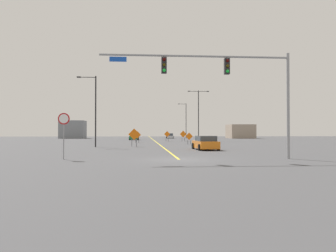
% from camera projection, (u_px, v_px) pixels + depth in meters
% --- Properties ---
extents(ground, '(206.94, 206.94, 0.00)m').
position_uv_depth(ground, '(179.00, 160.00, 21.34)').
color(ground, '#444447').
extents(road_centre_stripe, '(0.16, 114.97, 0.01)m').
position_uv_depth(road_centre_stripe, '(152.00, 139.00, 78.64)').
color(road_centre_stripe, yellow).
rests_on(road_centre_stripe, ground).
extents(traffic_signal_assembly, '(12.66, 0.44, 7.11)m').
position_uv_depth(traffic_signal_assembly, '(227.00, 77.00, 21.67)').
color(traffic_signal_assembly, gray).
rests_on(traffic_signal_assembly, ground).
extents(stop_sign, '(0.76, 0.07, 3.05)m').
position_uv_depth(stop_sign, '(64.00, 127.00, 21.50)').
color(stop_sign, gray).
rests_on(stop_sign, ground).
extents(street_lamp_mid_right, '(4.17, 0.24, 9.84)m').
position_uv_depth(street_lamp_mid_right, '(198.00, 111.00, 63.68)').
color(street_lamp_mid_right, black).
rests_on(street_lamp_mid_right, ground).
extents(street_lamp_mid_left, '(2.26, 0.24, 9.40)m').
position_uv_depth(street_lamp_mid_left, '(186.00, 119.00, 87.83)').
color(street_lamp_mid_left, black).
rests_on(street_lamp_mid_left, ground).
extents(street_lamp_far_left, '(2.28, 0.24, 8.42)m').
position_uv_depth(street_lamp_far_left, '(94.00, 108.00, 38.72)').
color(street_lamp_far_left, black).
rests_on(street_lamp_far_left, ground).
extents(construction_sign_median_far, '(1.24, 0.29, 1.93)m').
position_uv_depth(construction_sign_median_far, '(137.00, 135.00, 53.99)').
color(construction_sign_median_far, orange).
rests_on(construction_sign_median_far, ground).
extents(construction_sign_median_near, '(1.07, 0.15, 1.70)m').
position_uv_depth(construction_sign_median_near, '(189.00, 137.00, 46.81)').
color(construction_sign_median_near, orange).
rests_on(construction_sign_median_near, ground).
extents(construction_sign_right_lane, '(1.41, 0.08, 2.21)m').
position_uv_depth(construction_sign_right_lane, '(134.00, 135.00, 39.75)').
color(construction_sign_right_lane, orange).
rests_on(construction_sign_right_lane, ground).
extents(construction_sign_right_shoulder, '(1.13, 0.27, 1.93)m').
position_uv_depth(construction_sign_right_shoulder, '(167.00, 135.00, 62.11)').
color(construction_sign_right_shoulder, orange).
rests_on(construction_sign_right_shoulder, ground).
extents(construction_sign_left_shoulder, '(1.29, 0.23, 2.01)m').
position_uv_depth(construction_sign_left_shoulder, '(183.00, 135.00, 61.33)').
color(construction_sign_left_shoulder, orange).
rests_on(construction_sign_left_shoulder, ground).
extents(car_silver_passing, '(2.06, 4.28, 1.36)m').
position_uv_depth(car_silver_passing, '(170.00, 136.00, 88.83)').
color(car_silver_passing, '#B7BABF').
rests_on(car_silver_passing, ground).
extents(car_orange_mid, '(2.22, 4.65, 1.40)m').
position_uv_depth(car_orange_mid, '(205.00, 143.00, 32.95)').
color(car_orange_mid, orange).
rests_on(car_orange_mid, ground).
extents(car_green_distant, '(2.13, 4.05, 1.52)m').
position_uv_depth(car_green_distant, '(134.00, 137.00, 72.34)').
color(car_green_distant, '#196B38').
rests_on(car_green_distant, ground).
extents(roadside_building_east, '(6.59, 6.76, 3.75)m').
position_uv_depth(roadside_building_east, '(240.00, 131.00, 89.20)').
color(roadside_building_east, gray).
rests_on(roadside_building_east, ground).
extents(roadside_building_west, '(6.47, 5.57, 4.80)m').
position_uv_depth(roadside_building_west, '(73.00, 130.00, 88.60)').
color(roadside_building_west, gray).
rests_on(roadside_building_west, ground).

